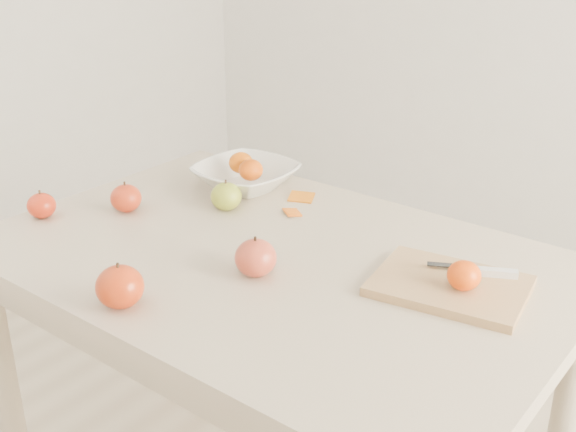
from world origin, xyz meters
The scene contains 14 objects.
table centered at (0.00, 0.00, 0.65)m, with size 1.20×0.80×0.75m.
cutting_board centered at (0.35, 0.09, 0.76)m, with size 0.28×0.20×0.02m, color tan.
board_tangerine centered at (0.38, 0.08, 0.80)m, with size 0.06×0.06×0.05m, color #E95308.
fruit_bowl centered at (-0.30, 0.25, 0.78)m, with size 0.25×0.25×0.06m, color white.
bowl_tangerine_near centered at (-0.32, 0.26, 0.81)m, with size 0.06×0.06×0.05m, color #D76207.
bowl_tangerine_far centered at (-0.27, 0.24, 0.81)m, with size 0.06×0.06×0.05m, color #E15E07.
orange_peel_a centered at (-0.14, 0.28, 0.75)m, with size 0.06×0.04×0.00m, color orange.
orange_peel_b centered at (-0.10, 0.19, 0.75)m, with size 0.04×0.04×0.00m, color orange.
paring_knife centered at (0.40, 0.16, 0.78)m, with size 0.16×0.08×0.01m.
apple_green centered at (-0.24, 0.12, 0.78)m, with size 0.07×0.07×0.07m, color olive.
apple_red_c centered at (-0.09, -0.33, 0.79)m, with size 0.09×0.09×0.08m, color maroon.
apple_red_b centered at (-0.42, -0.03, 0.78)m, with size 0.07×0.07×0.07m, color #971408.
apple_red_d centered at (-0.54, -0.18, 0.78)m, with size 0.07×0.07×0.06m, color #A60D09.
apple_red_e centered at (0.03, -0.09, 0.79)m, with size 0.08×0.08×0.07m, color maroon.
Camera 1 is at (0.84, -1.03, 1.42)m, focal length 45.00 mm.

